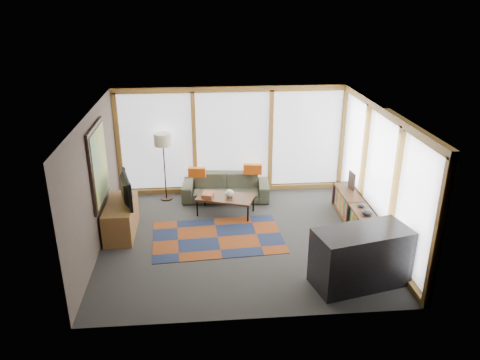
{
  "coord_description": "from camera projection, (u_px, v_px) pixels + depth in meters",
  "views": [
    {
      "loc": [
        -0.75,
        -8.24,
        4.63
      ],
      "look_at": [
        0.0,
        0.4,
        1.1
      ],
      "focal_mm": 35.0,
      "sensor_mm": 36.0,
      "label": 1
    }
  ],
  "objects": [
    {
      "name": "floor_lamp",
      "position": [
        165.0,
        167.0,
        10.87
      ],
      "size": [
        0.41,
        0.41,
        1.63
      ],
      "primitive_type": null,
      "color": "black",
      "rests_on": "ground"
    },
    {
      "name": "pillow_right",
      "position": [
        253.0,
        169.0,
        11.02
      ],
      "size": [
        0.45,
        0.2,
        0.24
      ],
      "primitive_type": "cube",
      "rotation": [
        0.0,
        0.0,
        -0.15
      ],
      "color": "#C04C10",
      "rests_on": "sofa"
    },
    {
      "name": "coffee_table",
      "position": [
        226.0,
        205.0,
        10.37
      ],
      "size": [
        1.36,
        0.98,
        0.41
      ],
      "primitive_type": null,
      "rotation": [
        0.0,
        0.0,
        -0.33
      ],
      "color": "#372111",
      "rests_on": "ground"
    },
    {
      "name": "bowl_b",
      "position": [
        361.0,
        205.0,
        9.43
      ],
      "size": [
        0.16,
        0.16,
        0.07
      ],
      "primitive_type": "ellipsoid",
      "rotation": [
        0.0,
        0.0,
        0.07
      ],
      "color": "black",
      "rests_on": "bookshelf"
    },
    {
      "name": "book_stack",
      "position": [
        208.0,
        195.0,
        10.26
      ],
      "size": [
        0.28,
        0.33,
        0.09
      ],
      "primitive_type": "cube",
      "rotation": [
        0.0,
        0.0,
        -0.23
      ],
      "color": "brown",
      "rests_on": "coffee_table"
    },
    {
      "name": "sofa",
      "position": [
        226.0,
        187.0,
        11.08
      ],
      "size": [
        2.09,
        0.95,
        0.59
      ],
      "primitive_type": "imported",
      "rotation": [
        0.0,
        0.0,
        -0.08
      ],
      "color": "#333627",
      "rests_on": "ground"
    },
    {
      "name": "shelf_picture",
      "position": [
        352.0,
        181.0,
        10.25
      ],
      "size": [
        0.06,
        0.29,
        0.38
      ],
      "primitive_type": "cube",
      "rotation": [
        0.0,
        0.0,
        0.1
      ],
      "color": "black",
      "rests_on": "bookshelf"
    },
    {
      "name": "pillow_left",
      "position": [
        197.0,
        172.0,
        10.86
      ],
      "size": [
        0.42,
        0.18,
        0.22
      ],
      "primitive_type": "cube",
      "rotation": [
        0.0,
        0.0,
        -0.15
      ],
      "color": "#C04C10",
      "rests_on": "sofa"
    },
    {
      "name": "tv_console",
      "position": [
        121.0,
        218.0,
        9.49
      ],
      "size": [
        0.55,
        1.33,
        0.66
      ],
      "primitive_type": "cube",
      "color": "brown",
      "rests_on": "ground"
    },
    {
      "name": "room_envelope",
      "position": [
        264.0,
        156.0,
        9.39
      ],
      "size": [
        5.52,
        5.02,
        2.62
      ],
      "color": "#443731",
      "rests_on": "ground"
    },
    {
      "name": "vase",
      "position": [
        229.0,
        194.0,
        10.24
      ],
      "size": [
        0.23,
        0.23,
        0.18
      ],
      "primitive_type": "ellipsoid",
      "rotation": [
        0.0,
        0.0,
        0.13
      ],
      "color": "beige",
      "rests_on": "coffee_table"
    },
    {
      "name": "rug",
      "position": [
        218.0,
        237.0,
        9.43
      ],
      "size": [
        2.68,
        1.82,
        0.01
      ],
      "primitive_type": "cube",
      "rotation": [
        0.0,
        0.0,
        0.06
      ],
      "color": "brown",
      "rests_on": "ground"
    },
    {
      "name": "television",
      "position": [
        122.0,
        190.0,
        9.27
      ],
      "size": [
        0.39,
        1.02,
        0.59
      ],
      "primitive_type": "imported",
      "rotation": [
        0.0,
        0.0,
        1.83
      ],
      "color": "black",
      "rests_on": "tv_console"
    },
    {
      "name": "bowl_a",
      "position": [
        367.0,
        212.0,
        9.09
      ],
      "size": [
        0.26,
        0.26,
        0.11
      ],
      "primitive_type": "ellipsoid",
      "rotation": [
        0.0,
        0.0,
        0.21
      ],
      "color": "black",
      "rests_on": "bookshelf"
    },
    {
      "name": "bookshelf",
      "position": [
        356.0,
        215.0,
        9.76
      ],
      "size": [
        0.41,
        2.26,
        0.57
      ],
      "primitive_type": null,
      "color": "#372111",
      "rests_on": "ground"
    },
    {
      "name": "bar_counter",
      "position": [
        361.0,
        257.0,
        7.79
      ],
      "size": [
        1.71,
        1.08,
        1.0
      ],
      "primitive_type": "cube",
      "rotation": [
        0.0,
        0.0,
        0.23
      ],
      "color": "black",
      "rests_on": "ground"
    },
    {
      "name": "ground",
      "position": [
        242.0,
        238.0,
        9.41
      ],
      "size": [
        5.5,
        5.5,
        0.0
      ],
      "primitive_type": "plane",
      "color": "#2B2A28",
      "rests_on": "ground"
    }
  ]
}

